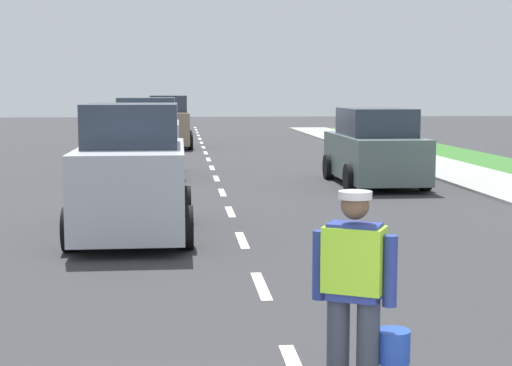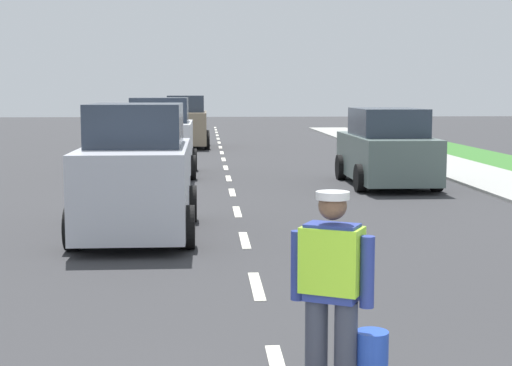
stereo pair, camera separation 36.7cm
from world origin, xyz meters
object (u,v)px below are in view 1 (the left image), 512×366
object	(u,v)px
car_parked_far	(374,149)
car_oncoming_second	(147,140)
car_oncoming_third	(169,123)
car_oncoming_lead	(133,175)
road_worker	(357,286)

from	to	relation	value
car_parked_far	car_oncoming_second	size ratio (longest dim) A/B	1.13
car_oncoming_third	car_oncoming_lead	bearing A→B (deg)	-90.91
car_parked_far	car_oncoming_second	xyz separation A→B (m)	(-5.95, 2.79, 0.11)
road_worker	car_parked_far	world-z (taller)	car_parked_far
car_oncoming_lead	car_oncoming_second	size ratio (longest dim) A/B	1.05
car_oncoming_lead	car_oncoming_second	world-z (taller)	car_oncoming_second
car_parked_far	car_oncoming_third	bearing A→B (deg)	111.57
car_oncoming_lead	car_parked_far	size ratio (longest dim) A/B	0.92
car_oncoming_lead	car_oncoming_third	distance (m)	20.43
car_oncoming_third	car_oncoming_second	world-z (taller)	car_oncoming_second
car_parked_far	car_oncoming_lead	bearing A→B (deg)	-131.48
road_worker	car_oncoming_second	bearing A→B (deg)	97.83
car_oncoming_lead	car_oncoming_second	distance (m)	9.36
road_worker	car_oncoming_third	xyz separation A→B (m)	(-1.83, 27.76, 0.10)
car_oncoming_third	car_oncoming_second	xyz separation A→B (m)	(-0.47, -11.07, 0.00)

